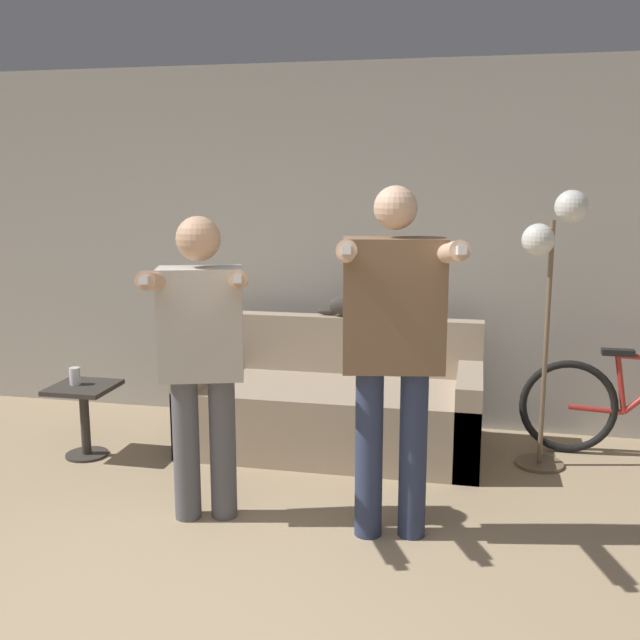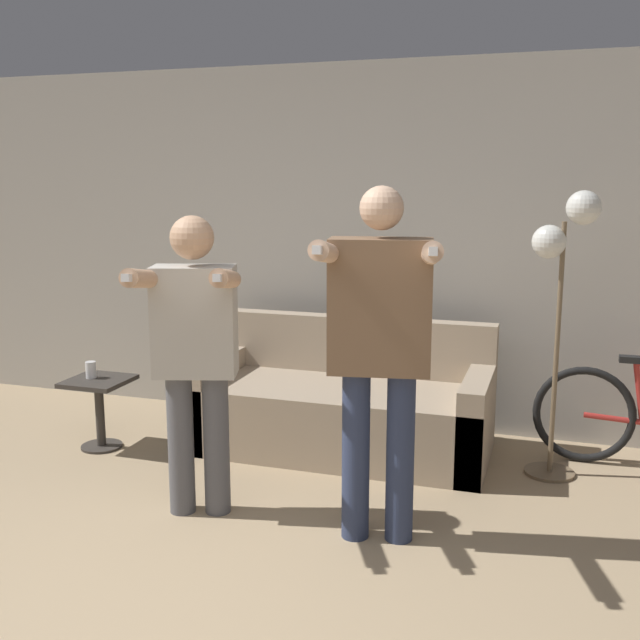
% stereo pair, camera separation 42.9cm
% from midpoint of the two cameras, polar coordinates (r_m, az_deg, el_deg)
% --- Properties ---
extents(wall_back, '(10.00, 0.05, 2.60)m').
position_cam_midpoint_polar(wall_back, '(5.51, 3.61, 5.56)').
color(wall_back, '#B7B2A8').
rests_on(wall_back, ground_plane).
extents(couch, '(1.94, 0.86, 0.85)m').
position_cam_midpoint_polar(couch, '(5.05, 4.18, -6.76)').
color(couch, tan).
rests_on(couch, ground_plane).
extents(person_left, '(0.63, 0.77, 1.61)m').
position_cam_midpoint_polar(person_left, '(3.93, -6.47, -1.97)').
color(person_left, '#56565B').
rests_on(person_left, ground_plane).
extents(person_right, '(0.64, 0.75, 1.77)m').
position_cam_midpoint_polar(person_right, '(3.62, 7.94, -1.49)').
color(person_right, '#2D3856').
rests_on(person_right, ground_plane).
extents(cat, '(0.42, 0.14, 0.19)m').
position_cam_midpoint_polar(cat, '(5.19, 5.89, 1.09)').
color(cat, '#3D3833').
rests_on(cat, couch).
extents(floor_lamp, '(0.38, 0.30, 1.73)m').
position_cam_midpoint_polar(floor_lamp, '(4.67, 20.62, 4.27)').
color(floor_lamp, '#756047').
rests_on(floor_lamp, ground_plane).
extents(side_table, '(0.39, 0.39, 0.48)m').
position_cam_midpoint_polar(side_table, '(5.19, -14.23, -5.91)').
color(side_table, '#38332D').
rests_on(side_table, ground_plane).
extents(cup, '(0.07, 0.07, 0.11)m').
position_cam_midpoint_polar(cup, '(5.18, -14.82, -3.72)').
color(cup, white).
rests_on(cup, side_table).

